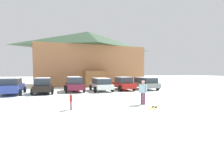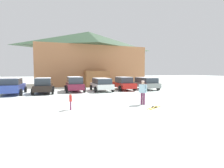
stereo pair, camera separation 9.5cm
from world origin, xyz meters
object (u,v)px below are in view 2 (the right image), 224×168
object	(u,v)px
ski_lodge	(89,58)
parked_grey_wagon	(146,83)
parked_black_sedan	(44,85)
skier_child_in_red_jacket	(71,100)
skier_adult_in_blue_parka	(143,91)
parked_blue_hatchback	(12,86)
parked_white_suv	(101,84)
pair_of_skis	(154,108)
parked_maroon_van	(75,84)
parked_red_sedan	(123,83)

from	to	relation	value
ski_lodge	parked_grey_wagon	size ratio (longest dim) A/B	4.06
ski_lodge	parked_black_sedan	distance (m)	14.22
parked_black_sedan	skier_child_in_red_jacket	distance (m)	9.31
ski_lodge	skier_adult_in_blue_parka	world-z (taller)	ski_lodge
parked_blue_hatchback	skier_child_in_red_jacket	world-z (taller)	parked_blue_hatchback
parked_white_suv	parked_blue_hatchback	bearing A→B (deg)	179.95
parked_blue_hatchback	pair_of_skis	distance (m)	14.29
parked_grey_wagon	parked_white_suv	bearing A→B (deg)	178.72
parked_blue_hatchback	pair_of_skis	bearing A→B (deg)	-46.56
skier_adult_in_blue_parka	parked_maroon_van	bearing A→B (deg)	109.69
parked_blue_hatchback	parked_black_sedan	world-z (taller)	parked_blue_hatchback
parked_black_sedan	parked_red_sedan	xyz separation A→B (m)	(9.30, 0.38, -0.00)
ski_lodge	skier_adult_in_blue_parka	bearing A→B (deg)	-91.45
parked_white_suv	parked_grey_wagon	size ratio (longest dim) A/B	0.98
parked_black_sedan	pair_of_skis	size ratio (longest dim) A/B	3.03
parked_black_sedan	parked_grey_wagon	distance (m)	12.21
ski_lodge	skier_child_in_red_jacket	bearing A→B (deg)	-104.70
parked_maroon_van	skier_adult_in_blue_parka	world-z (taller)	parked_maroon_van
parked_black_sedan	parked_maroon_van	size ratio (longest dim) A/B	1.00
parked_blue_hatchback	parked_grey_wagon	size ratio (longest dim) A/B	0.99
parked_grey_wagon	pair_of_skis	xyz separation A→B (m)	(-5.35, -10.22, -0.83)
ski_lodge	parked_white_suv	size ratio (longest dim) A/B	4.13
ski_lodge	parked_maroon_van	xyz separation A→B (m)	(-3.97, -11.01, -3.85)
skier_child_in_red_jacket	pair_of_skis	bearing A→B (deg)	-13.14
parked_black_sedan	parked_white_suv	bearing A→B (deg)	0.48
pair_of_skis	parked_blue_hatchback	bearing A→B (deg)	133.44
parked_maroon_van	parked_blue_hatchback	bearing A→B (deg)	-175.46
parked_grey_wagon	skier_adult_in_blue_parka	bearing A→B (deg)	-121.30
parked_black_sedan	parked_blue_hatchback	bearing A→B (deg)	178.80
skier_child_in_red_jacket	parked_maroon_van	bearing A→B (deg)	81.44
parked_white_suv	skier_child_in_red_jacket	bearing A→B (deg)	-116.25
parked_red_sedan	parked_grey_wagon	size ratio (longest dim) A/B	1.04
parked_red_sedan	pair_of_skis	world-z (taller)	parked_red_sedan
parked_white_suv	pair_of_skis	size ratio (longest dim) A/B	3.28
parked_grey_wagon	skier_child_in_red_jacket	world-z (taller)	parked_grey_wagon
ski_lodge	parked_maroon_van	size ratio (longest dim) A/B	4.45
ski_lodge	parked_red_sedan	distance (m)	12.03
parked_maroon_van	skier_child_in_red_jacket	size ratio (longest dim) A/B	3.91
ski_lodge	parked_blue_hatchback	bearing A→B (deg)	-131.60
parked_white_suv	skier_child_in_red_jacket	distance (m)	10.24
ski_lodge	pair_of_skis	distance (m)	22.38
parked_white_suv	skier_adult_in_blue_parka	size ratio (longest dim) A/B	2.65
ski_lodge	parked_red_sedan	xyz separation A→B (m)	(2.03, -11.19, -3.94)
skier_child_in_red_jacket	pair_of_skis	distance (m)	5.19
skier_adult_in_blue_parka	parked_blue_hatchback	bearing A→B (deg)	136.71
parked_red_sedan	skier_child_in_red_jacket	distance (m)	12.08
ski_lodge	pair_of_skis	size ratio (longest dim) A/B	13.53
ski_lodge	parked_red_sedan	world-z (taller)	ski_lodge
parked_white_suv	pair_of_skis	world-z (taller)	parked_white_suv
parked_grey_wagon	pair_of_skis	bearing A→B (deg)	-117.65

